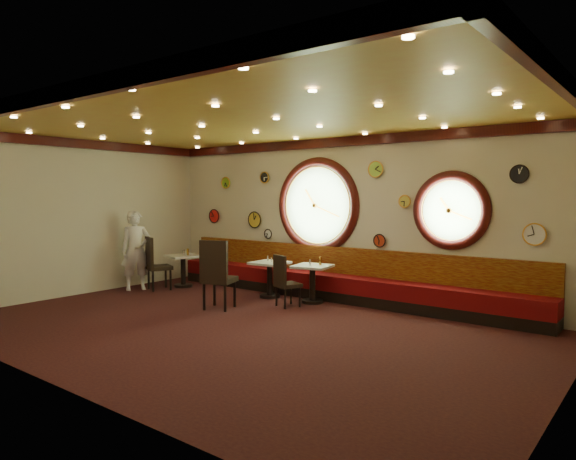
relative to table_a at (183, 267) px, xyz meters
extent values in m
cube|color=black|center=(3.47, -1.84, -0.45)|extent=(9.00, 6.00, 0.00)
cube|color=gold|center=(3.47, -1.84, 2.75)|extent=(9.00, 6.00, 0.02)
cube|color=beige|center=(3.47, 1.16, 1.15)|extent=(9.00, 0.02, 3.20)
cube|color=beige|center=(3.47, -4.84, 1.15)|extent=(9.00, 0.02, 3.20)
cube|color=beige|center=(-1.03, -1.84, 1.15)|extent=(0.02, 6.00, 3.20)
cube|color=beige|center=(7.97, -1.84, 1.15)|extent=(0.02, 6.00, 3.20)
cube|color=#340B09|center=(3.47, 1.11, 2.66)|extent=(9.00, 0.10, 0.18)
cube|color=#340B09|center=(3.47, -4.79, 2.66)|extent=(9.00, 0.10, 0.18)
cube|color=#340B09|center=(-0.98, -1.84, 2.66)|extent=(0.10, 6.00, 0.18)
cube|color=#340B09|center=(7.92, -1.84, 2.66)|extent=(0.10, 6.00, 0.18)
cube|color=black|center=(3.47, 0.88, -0.35)|extent=(8.00, 0.55, 0.20)
cube|color=#58070B|center=(3.47, 0.88, -0.10)|extent=(8.00, 0.55, 0.30)
cube|color=#5E1007|center=(3.47, 1.10, 0.30)|extent=(8.00, 0.10, 0.55)
cylinder|color=#87B86E|center=(2.87, 1.15, 1.40)|extent=(1.66, 0.02, 1.66)
torus|color=#340B09|center=(2.87, 1.14, 1.40)|extent=(1.98, 0.18, 1.98)
torus|color=gold|center=(2.87, 1.11, 1.40)|extent=(1.61, 0.03, 1.61)
cylinder|color=#87B86E|center=(5.67, 1.15, 1.35)|extent=(1.10, 0.02, 1.10)
torus|color=#340B09|center=(5.67, 1.14, 1.35)|extent=(1.38, 0.18, 1.38)
torus|color=gold|center=(5.67, 1.11, 1.35)|extent=(1.09, 0.03, 1.09)
cylinder|color=red|center=(-0.13, 1.12, 1.10)|extent=(0.32, 0.03, 0.32)
cylinder|color=#7FC327|center=(0.27, 1.12, 1.90)|extent=(0.26, 0.03, 0.26)
cylinder|color=white|center=(1.57, 1.12, 0.75)|extent=(0.20, 0.03, 0.20)
cylinder|color=black|center=(1.47, 1.12, 2.00)|extent=(0.24, 0.03, 0.24)
cylinder|color=black|center=(6.77, 1.12, 1.95)|extent=(0.28, 0.03, 0.28)
cylinder|color=gold|center=(1.17, 1.12, 1.05)|extent=(0.36, 0.03, 0.36)
cylinder|color=#DDD149|center=(4.82, 1.12, 1.50)|extent=(0.22, 0.03, 0.22)
cylinder|color=white|center=(7.02, 1.12, 1.00)|extent=(0.34, 0.03, 0.34)
cylinder|color=#9FD442|center=(4.22, 1.12, 2.10)|extent=(0.30, 0.03, 0.30)
cylinder|color=red|center=(4.32, 1.12, 0.75)|extent=(0.24, 0.03, 0.24)
cylinder|color=black|center=(0.00, 0.00, -0.42)|extent=(0.41, 0.41, 0.06)
cylinder|color=black|center=(0.00, 0.00, -0.10)|extent=(0.11, 0.11, 0.65)
cube|color=silver|center=(0.00, 0.00, 0.24)|extent=(0.81, 0.81, 0.05)
cylinder|color=black|center=(2.30, 0.28, -0.42)|extent=(0.41, 0.41, 0.06)
cylinder|color=black|center=(2.30, 0.28, -0.09)|extent=(0.11, 0.11, 0.66)
cube|color=silver|center=(2.30, 0.28, 0.25)|extent=(0.69, 0.69, 0.05)
cylinder|color=black|center=(3.28, 0.37, -0.42)|extent=(0.42, 0.42, 0.06)
cylinder|color=black|center=(3.28, 0.37, -0.09)|extent=(0.11, 0.11, 0.66)
cube|color=silver|center=(3.28, 0.37, 0.25)|extent=(0.78, 0.78, 0.05)
cube|color=black|center=(-0.14, -0.55, 0.03)|extent=(0.64, 0.64, 0.08)
cube|color=black|center=(-0.23, -0.74, 0.39)|extent=(0.47, 0.25, 0.63)
cube|color=black|center=(2.23, -1.07, 0.08)|extent=(0.67, 0.67, 0.09)
cube|color=black|center=(2.31, -1.29, 0.47)|extent=(0.52, 0.24, 0.69)
cube|color=black|center=(3.12, -0.18, -0.05)|extent=(0.53, 0.53, 0.07)
cube|color=black|center=(3.05, -0.34, 0.25)|extent=(0.40, 0.20, 0.53)
cylinder|color=silver|center=(-0.06, 0.09, 0.32)|extent=(0.04, 0.04, 0.11)
cylinder|color=silver|center=(2.19, 0.35, 0.33)|extent=(0.04, 0.04, 0.11)
cylinder|color=silver|center=(3.23, 0.38, 0.32)|extent=(0.03, 0.03, 0.09)
cylinder|color=silver|center=(0.04, -0.03, 0.32)|extent=(0.04, 0.04, 0.11)
cylinder|color=silver|center=(2.34, 0.28, 0.32)|extent=(0.03, 0.03, 0.09)
cylinder|color=#BABABF|center=(3.28, 0.30, 0.33)|extent=(0.04, 0.04, 0.11)
cylinder|color=gold|center=(0.11, 0.05, 0.34)|extent=(0.05, 0.05, 0.15)
cylinder|color=yellow|center=(2.42, 0.30, 0.34)|extent=(0.04, 0.04, 0.14)
cylinder|color=gold|center=(3.40, 0.47, 0.36)|extent=(0.05, 0.05, 0.16)
imported|color=white|center=(-0.53, -0.86, 0.41)|extent=(0.66, 0.75, 1.72)
camera|label=1|loc=(8.85, -7.62, 1.63)|focal=32.00mm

